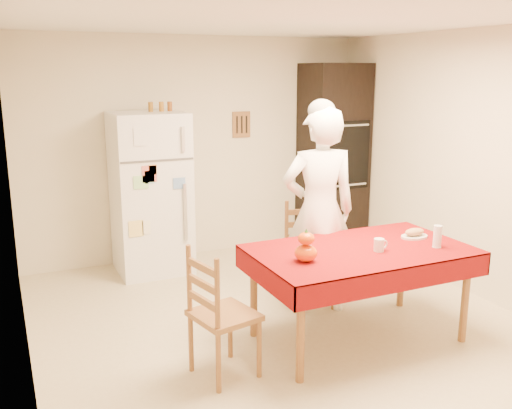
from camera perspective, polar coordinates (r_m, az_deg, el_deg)
floor at (r=4.93m, az=3.01°, el=-12.18°), size 4.50×4.50×0.00m
room_shell at (r=4.48m, az=3.25°, el=6.90°), size 4.02×4.52×2.51m
refrigerator at (r=6.13m, az=-10.51°, el=1.10°), size 0.75×0.74×1.70m
oven_cabinet at (r=7.01m, az=7.72°, el=4.81°), size 0.70×0.62×2.20m
dining_table at (r=4.56m, az=10.37°, el=-5.18°), size 1.70×1.00×0.76m
chair_far at (r=5.30m, az=5.22°, el=-4.48°), size 0.50×0.49×0.95m
chair_left at (r=4.01m, az=-3.98°, el=-10.46°), size 0.48×0.50×0.95m
seated_woman at (r=5.01m, az=6.32°, el=-0.72°), size 0.75×0.57×1.83m
coffee_mug at (r=4.48m, az=12.20°, el=-3.98°), size 0.08×0.08×0.10m
pumpkin_lower at (r=4.17m, az=5.01°, el=-4.85°), size 0.17×0.17×0.13m
pumpkin_upper at (r=4.14m, az=5.04°, el=-3.41°), size 0.12×0.12×0.09m
wine_glass at (r=4.69m, az=17.68°, el=-3.06°), size 0.07×0.07×0.18m
bread_plate at (r=4.92m, az=15.55°, el=-3.11°), size 0.24×0.24×0.02m
bread_loaf at (r=4.91m, az=15.57°, el=-2.66°), size 0.18×0.10×0.06m
spice_jar_left at (r=6.07m, az=-10.49°, el=9.58°), size 0.05×0.05×0.10m
spice_jar_mid at (r=6.09m, az=-9.44°, el=9.64°), size 0.05×0.05×0.10m
spice_jar_right at (r=6.12m, az=-8.63°, el=9.68°), size 0.05×0.05×0.10m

